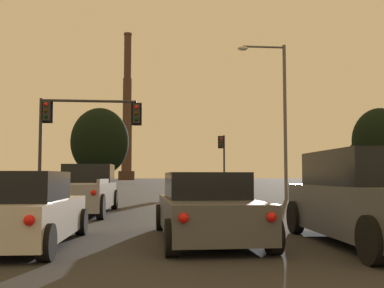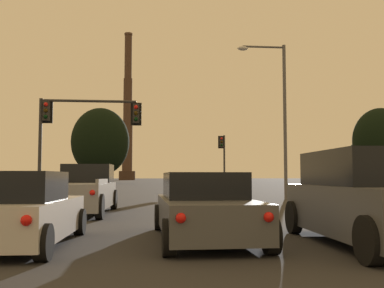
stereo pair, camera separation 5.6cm
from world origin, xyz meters
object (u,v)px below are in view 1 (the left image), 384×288
(sedan_center_lane_second, at_px, (206,208))
(smokestack, at_px, (127,122))
(pickup_truck_left_lane_front, at_px, (83,191))
(traffic_light_far_right, at_px, (223,154))
(hatchback_left_lane_second, at_px, (22,212))
(traffic_light_overhead_left, at_px, (76,123))
(suv_right_lane_second, at_px, (371,199))
(street_lamp, at_px, (278,105))

(sedan_center_lane_second, xyz_separation_m, smokestack, (-8.82, 153.79, 20.47))
(pickup_truck_left_lane_front, bearing_deg, traffic_light_far_right, 71.44)
(sedan_center_lane_second, height_order, traffic_light_far_right, traffic_light_far_right)
(hatchback_left_lane_second, distance_m, traffic_light_overhead_left, 15.64)
(pickup_truck_left_lane_front, distance_m, suv_right_lane_second, 10.71)
(pickup_truck_left_lane_front, height_order, traffic_light_overhead_left, traffic_light_overhead_left)
(sedan_center_lane_second, bearing_deg, traffic_light_far_right, 78.75)
(traffic_light_overhead_left, distance_m, street_lamp, 11.82)
(traffic_light_far_right, distance_m, smokestack, 121.92)
(traffic_light_far_right, distance_m, street_lamp, 17.76)
(pickup_truck_left_lane_front, xyz_separation_m, traffic_light_overhead_left, (-1.45, 7.29, 3.37))
(suv_right_lane_second, bearing_deg, smokestack, 95.89)
(hatchback_left_lane_second, height_order, smokestack, smokestack)
(pickup_truck_left_lane_front, bearing_deg, suv_right_lane_second, -49.65)
(street_lamp, bearing_deg, traffic_light_overhead_left, -170.65)
(pickup_truck_left_lane_front, relative_size, suv_right_lane_second, 1.12)
(suv_right_lane_second, bearing_deg, traffic_light_far_right, 86.61)
(pickup_truck_left_lane_front, relative_size, traffic_light_overhead_left, 1.01)
(sedan_center_lane_second, relative_size, hatchback_left_lane_second, 1.14)
(suv_right_lane_second, height_order, hatchback_left_lane_second, suv_right_lane_second)
(smokestack, bearing_deg, hatchback_left_lane_second, -88.08)
(hatchback_left_lane_second, bearing_deg, street_lamp, 60.68)
(hatchback_left_lane_second, height_order, traffic_light_far_right, traffic_light_far_right)
(street_lamp, bearing_deg, pickup_truck_left_lane_front, -137.77)
(pickup_truck_left_lane_front, xyz_separation_m, hatchback_left_lane_second, (-0.03, -7.88, -0.14))
(sedan_center_lane_second, height_order, street_lamp, street_lamp)
(pickup_truck_left_lane_front, bearing_deg, hatchback_left_lane_second, -88.88)
(sedan_center_lane_second, bearing_deg, hatchback_left_lane_second, -171.22)
(pickup_truck_left_lane_front, distance_m, traffic_light_overhead_left, 8.16)
(sedan_center_lane_second, xyz_separation_m, hatchback_left_lane_second, (-3.65, -0.63, -0.00))
(hatchback_left_lane_second, xyz_separation_m, smokestack, (-5.17, 154.43, 20.47))
(traffic_light_overhead_left, relative_size, traffic_light_far_right, 1.01)
(street_lamp, height_order, smokestack, smokestack)
(traffic_light_overhead_left, distance_m, traffic_light_far_right, 22.52)
(pickup_truck_left_lane_front, distance_m, traffic_light_far_right, 28.67)
(traffic_light_overhead_left, xyz_separation_m, street_lamp, (11.58, 1.91, 1.44))
(pickup_truck_left_lane_front, height_order, traffic_light_far_right, traffic_light_far_right)
(suv_right_lane_second, relative_size, traffic_light_overhead_left, 0.90)
(sedan_center_lane_second, distance_m, traffic_light_far_right, 34.74)
(pickup_truck_left_lane_front, height_order, sedan_center_lane_second, pickup_truck_left_lane_front)
(smokestack, bearing_deg, traffic_light_overhead_left, -88.45)
(sedan_center_lane_second, bearing_deg, traffic_light_overhead_left, 108.11)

